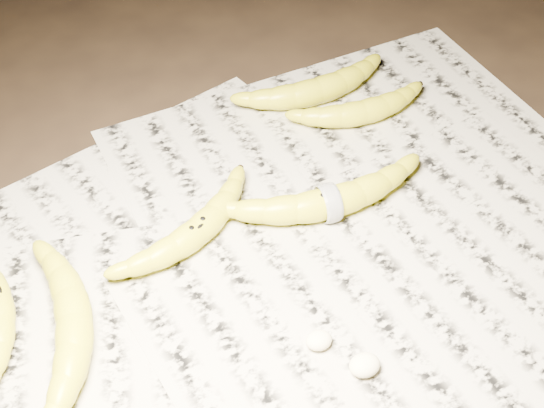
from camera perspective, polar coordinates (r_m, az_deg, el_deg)
name	(u,v)px	position (r m, az deg, el deg)	size (l,w,h in m)	color
ground	(295,245)	(0.86, 1.73, -3.08)	(3.00, 3.00, 0.00)	black
newspaper_patch	(275,263)	(0.84, 0.25, -4.49)	(0.90, 0.70, 0.01)	#ACA694
banana_left_b	(73,321)	(0.79, -14.72, -8.53)	(0.20, 0.06, 0.04)	yellow
banana_center	(196,230)	(0.84, -5.71, -1.93)	(0.18, 0.05, 0.03)	yellow
banana_taped	(329,201)	(0.87, 4.28, 0.25)	(0.23, 0.06, 0.04)	yellow
banana_upper_a	(318,88)	(1.03, 3.46, 8.68)	(0.19, 0.06, 0.04)	yellow
banana_upper_b	(363,110)	(1.00, 6.87, 7.05)	(0.16, 0.05, 0.03)	yellow
measuring_tape	(329,201)	(0.87, 4.28, 0.25)	(0.05, 0.05, 0.00)	white
flesh_chunk_b	(319,338)	(0.76, 3.57, -10.05)	(0.03, 0.02, 0.02)	beige
flesh_chunk_c	(365,363)	(0.75, 7.01, -11.79)	(0.03, 0.03, 0.02)	beige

